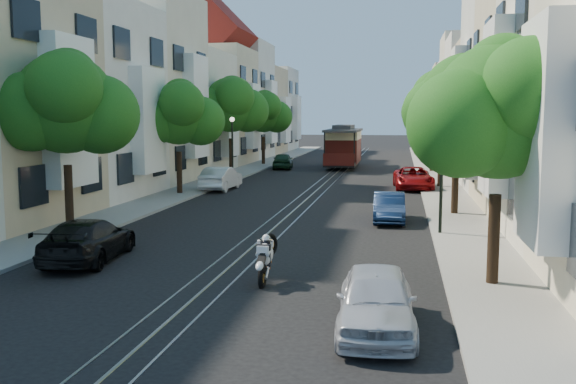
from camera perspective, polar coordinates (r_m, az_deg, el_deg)
The scene contains 27 objects.
ground at distance 48.13m, azimuth 4.19°, elevation 1.58°, with size 200.00×200.00×0.00m, color black.
sidewalk_east at distance 47.94m, azimuth 12.85°, elevation 1.48°, with size 2.50×80.00×0.12m, color gray.
sidewalk_west at distance 49.38m, azimuth -4.21°, elevation 1.78°, with size 2.50×80.00×0.12m, color gray.
rail_left at distance 48.18m, azimuth 3.54°, elevation 1.60°, with size 0.06×80.00×0.02m, color gray.
rail_slot at distance 48.13m, azimuth 4.19°, elevation 1.59°, with size 0.06×80.00×0.02m, color gray.
rail_right at distance 48.07m, azimuth 4.84°, elevation 1.58°, with size 0.06×80.00×0.02m, color gray.
lane_line at distance 48.13m, azimuth 4.19°, elevation 1.58°, with size 0.08×80.00×0.01m, color tan.
townhouses_east at distance 48.12m, azimuth 18.56°, elevation 7.42°, with size 7.75×72.00×12.00m.
townhouses_west at distance 50.45m, azimuth -9.42°, elevation 7.52°, with size 7.75×72.00×11.76m.
tree_e_a at distance 16.84m, azimuth 18.42°, elevation 6.57°, with size 4.72×3.87×6.27m.
tree_e_b at distance 28.76m, azimuth 14.96°, elevation 7.30°, with size 4.93×4.08×6.68m.
tree_e_c at distance 39.73m, azimuth 13.60°, elevation 6.95°, with size 4.84×3.99×6.52m.
tree_e_d at distance 50.72m, azimuth 12.84°, elevation 7.20°, with size 5.01×4.16×6.85m.
tree_w_a at distance 24.75m, azimuth -19.09°, elevation 7.28°, with size 4.93×4.08×6.68m.
tree_w_b at distance 35.72m, azimuth -9.65°, elevation 6.76°, with size 4.72×3.87×6.27m.
tree_w_c at distance 46.24m, azimuth -5.06°, elevation 7.64°, with size 5.13×4.28×7.09m.
tree_w_d at distance 56.93m, azimuth -2.16°, elevation 7.03°, with size 4.84×3.99×6.52m.
lamp_east at distance 23.78m, azimuth 13.53°, elevation 2.95°, with size 0.32×0.32×4.16m.
lamp_west at distance 43.17m, azimuth -4.97°, elevation 4.76°, with size 0.32×0.32×4.16m.
sportbike_rider at distance 16.90m, azimuth -2.04°, elevation -5.69°, with size 0.43×1.78×1.26m.
cable_car at distance 54.39m, azimuth 4.97°, elevation 4.22°, with size 2.67×8.53×3.28m.
parked_car_e_near at distance 13.27m, azimuth 7.84°, elevation -9.49°, with size 1.55×3.86×1.32m, color #B1B3BD.
parked_car_e_mid at distance 26.87m, azimuth 8.98°, elevation -1.35°, with size 1.26×3.61×1.19m, color #0C1C3C.
parked_car_e_far at distance 38.97m, azimuth 11.08°, elevation 1.22°, with size 2.19×4.76×1.32m, color maroon.
parked_car_w_near at distance 20.27m, azimuth -17.34°, elevation -4.08°, with size 1.81×4.46×1.29m, color black.
parked_car_w_mid at distance 38.02m, azimuth -5.98°, elevation 1.21°, with size 1.46×4.19×1.38m, color white.
parked_car_w_far at distance 52.86m, azimuth -0.47°, elevation 2.79°, with size 1.58×3.92×1.33m, color black.
Camera 1 is at (4.83, -19.68, 4.37)m, focal length 40.00 mm.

